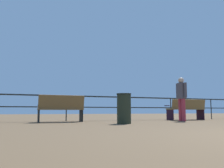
% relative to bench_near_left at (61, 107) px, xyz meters
% --- Properties ---
extents(pier_railing, '(24.21, 0.05, 0.99)m').
position_rel_bench_near_left_xyz_m(pier_railing, '(2.76, 0.84, 0.23)').
color(pier_railing, black).
rests_on(pier_railing, ground_plane).
extents(bench_near_left, '(1.56, 0.62, 0.93)m').
position_rel_bench_near_left_xyz_m(bench_near_left, '(0.00, 0.00, 0.00)').
color(bench_near_left, brown).
rests_on(bench_near_left, ground_plane).
extents(bench_near_right, '(1.70, 0.70, 0.88)m').
position_rel_bench_near_left_xyz_m(bench_near_right, '(5.39, 0.00, -0.01)').
color(bench_near_right, brown).
rests_on(bench_near_right, ground_plane).
extents(person_by_bench, '(0.32, 0.53, 1.67)m').
position_rel_bench_near_left_xyz_m(person_by_bench, '(4.42, -0.91, 0.45)').
color(person_by_bench, '#A32C3A').
rests_on(person_by_bench, ground_plane).
extents(trash_bin, '(0.45, 0.45, 0.91)m').
position_rel_bench_near_left_xyz_m(trash_bin, '(1.59, -1.78, -0.05)').
color(trash_bin, black).
rests_on(trash_bin, ground_plane).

